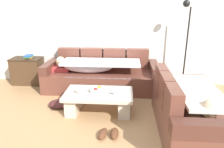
{
  "coord_description": "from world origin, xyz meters",
  "views": [
    {
      "loc": [
        0.76,
        -2.82,
        1.84
      ],
      "look_at": [
        0.48,
        1.06,
        0.55
      ],
      "focal_mm": 33.18,
      "sensor_mm": 36.0,
      "label": 1
    }
  ],
  "objects_px": {
    "fruit_bowl": "(98,90)",
    "pair_of_shoes": "(109,133)",
    "couch_along_wall": "(100,75)",
    "coffee_table": "(99,100)",
    "side_cabinet": "(28,71)",
    "wine_glass_near_left": "(80,89)",
    "book_stack_on_cabinet": "(29,57)",
    "open_magazine": "(117,91)",
    "crumpled_garment": "(59,104)",
    "floor_lamp": "(185,42)",
    "couch_near_window": "(189,110)",
    "wine_glass_near_right": "(116,90)"
  },
  "relations": [
    {
      "from": "wine_glass_near_left",
      "to": "pair_of_shoes",
      "type": "height_order",
      "value": "wine_glass_near_left"
    },
    {
      "from": "couch_near_window",
      "to": "crumpled_garment",
      "type": "bearing_deg",
      "value": 74.63
    },
    {
      "from": "pair_of_shoes",
      "to": "fruit_bowl",
      "type": "bearing_deg",
      "value": 109.26
    },
    {
      "from": "book_stack_on_cabinet",
      "to": "fruit_bowl",
      "type": "bearing_deg",
      "value": -35.45
    },
    {
      "from": "pair_of_shoes",
      "to": "crumpled_garment",
      "type": "distance_m",
      "value": 1.35
    },
    {
      "from": "fruit_bowl",
      "to": "book_stack_on_cabinet",
      "type": "xyz_separation_m",
      "value": [
        -1.84,
        1.31,
        0.26
      ]
    },
    {
      "from": "open_magazine",
      "to": "side_cabinet",
      "type": "distance_m",
      "value": 2.58
    },
    {
      "from": "floor_lamp",
      "to": "pair_of_shoes",
      "type": "relative_size",
      "value": 6.13
    },
    {
      "from": "fruit_bowl",
      "to": "book_stack_on_cabinet",
      "type": "bearing_deg",
      "value": 144.55
    },
    {
      "from": "book_stack_on_cabinet",
      "to": "floor_lamp",
      "type": "relative_size",
      "value": 0.12
    },
    {
      "from": "wine_glass_near_right",
      "to": "side_cabinet",
      "type": "relative_size",
      "value": 0.23
    },
    {
      "from": "coffee_table",
      "to": "side_cabinet",
      "type": "bearing_deg",
      "value": 145.54
    },
    {
      "from": "open_magazine",
      "to": "crumpled_garment",
      "type": "bearing_deg",
      "value": 167.86
    },
    {
      "from": "fruit_bowl",
      "to": "book_stack_on_cabinet",
      "type": "relative_size",
      "value": 1.17
    },
    {
      "from": "couch_along_wall",
      "to": "wine_glass_near_right",
      "type": "height_order",
      "value": "couch_along_wall"
    },
    {
      "from": "couch_near_window",
      "to": "pair_of_shoes",
      "type": "bearing_deg",
      "value": 102.23
    },
    {
      "from": "couch_near_window",
      "to": "wine_glass_near_right",
      "type": "height_order",
      "value": "couch_near_window"
    },
    {
      "from": "wine_glass_near_left",
      "to": "wine_glass_near_right",
      "type": "relative_size",
      "value": 1.0
    },
    {
      "from": "wine_glass_near_right",
      "to": "crumpled_garment",
      "type": "height_order",
      "value": "wine_glass_near_right"
    },
    {
      "from": "open_magazine",
      "to": "coffee_table",
      "type": "bearing_deg",
      "value": -175.21
    },
    {
      "from": "couch_along_wall",
      "to": "coffee_table",
      "type": "relative_size",
      "value": 2.12
    },
    {
      "from": "open_magazine",
      "to": "couch_along_wall",
      "type": "bearing_deg",
      "value": 104.36
    },
    {
      "from": "coffee_table",
      "to": "open_magazine",
      "type": "distance_m",
      "value": 0.36
    },
    {
      "from": "crumpled_garment",
      "to": "book_stack_on_cabinet",
      "type": "bearing_deg",
      "value": 132.18
    },
    {
      "from": "couch_near_window",
      "to": "pair_of_shoes",
      "type": "xyz_separation_m",
      "value": [
        -1.19,
        -0.26,
        -0.29
      ]
    },
    {
      "from": "wine_glass_near_left",
      "to": "crumpled_garment",
      "type": "xyz_separation_m",
      "value": [
        -0.49,
        0.28,
        -0.44
      ]
    },
    {
      "from": "couch_along_wall",
      "to": "coffee_table",
      "type": "xyz_separation_m",
      "value": [
        0.12,
        -1.1,
        -0.09
      ]
    },
    {
      "from": "book_stack_on_cabinet",
      "to": "pair_of_shoes",
      "type": "height_order",
      "value": "book_stack_on_cabinet"
    },
    {
      "from": "fruit_bowl",
      "to": "wine_glass_near_left",
      "type": "xyz_separation_m",
      "value": [
        -0.28,
        -0.15,
        0.08
      ]
    },
    {
      "from": "side_cabinet",
      "to": "wine_glass_near_left",
      "type": "bearing_deg",
      "value": -41.9
    },
    {
      "from": "wine_glass_near_right",
      "to": "open_magazine",
      "type": "height_order",
      "value": "wine_glass_near_right"
    },
    {
      "from": "book_stack_on_cabinet",
      "to": "crumpled_garment",
      "type": "bearing_deg",
      "value": -47.82
    },
    {
      "from": "coffee_table",
      "to": "fruit_bowl",
      "type": "xyz_separation_m",
      "value": [
        -0.02,
        0.01,
        0.18
      ]
    },
    {
      "from": "open_magazine",
      "to": "book_stack_on_cabinet",
      "type": "xyz_separation_m",
      "value": [
        -2.18,
        1.24,
        0.29
      ]
    },
    {
      "from": "couch_near_window",
      "to": "coffee_table",
      "type": "distance_m",
      "value": 1.52
    },
    {
      "from": "wine_glass_near_left",
      "to": "wine_glass_near_right",
      "type": "xyz_separation_m",
      "value": [
        0.62,
        0.0,
        0.0
      ]
    },
    {
      "from": "wine_glass_near_left",
      "to": "floor_lamp",
      "type": "height_order",
      "value": "floor_lamp"
    },
    {
      "from": "crumpled_garment",
      "to": "side_cabinet",
      "type": "bearing_deg",
      "value": 133.96
    },
    {
      "from": "wine_glass_near_left",
      "to": "crumpled_garment",
      "type": "relative_size",
      "value": 0.42
    },
    {
      "from": "couch_along_wall",
      "to": "wine_glass_near_left",
      "type": "height_order",
      "value": "couch_along_wall"
    },
    {
      "from": "side_cabinet",
      "to": "crumpled_garment",
      "type": "distance_m",
      "value": 1.67
    },
    {
      "from": "couch_near_window",
      "to": "open_magazine",
      "type": "xyz_separation_m",
      "value": [
        -1.11,
        0.56,
        0.05
      ]
    },
    {
      "from": "couch_near_window",
      "to": "floor_lamp",
      "type": "distance_m",
      "value": 1.79
    },
    {
      "from": "couch_near_window",
      "to": "book_stack_on_cabinet",
      "type": "distance_m",
      "value": 3.77
    },
    {
      "from": "fruit_bowl",
      "to": "side_cabinet",
      "type": "relative_size",
      "value": 0.39
    },
    {
      "from": "coffee_table",
      "to": "pair_of_shoes",
      "type": "distance_m",
      "value": 0.8
    },
    {
      "from": "fruit_bowl",
      "to": "wine_glass_near_right",
      "type": "relative_size",
      "value": 1.69
    },
    {
      "from": "wine_glass_near_left",
      "to": "fruit_bowl",
      "type": "bearing_deg",
      "value": 28.22
    },
    {
      "from": "fruit_bowl",
      "to": "pair_of_shoes",
      "type": "xyz_separation_m",
      "value": [
        0.26,
        -0.75,
        -0.37
      ]
    },
    {
      "from": "couch_along_wall",
      "to": "side_cabinet",
      "type": "height_order",
      "value": "couch_along_wall"
    }
  ]
}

